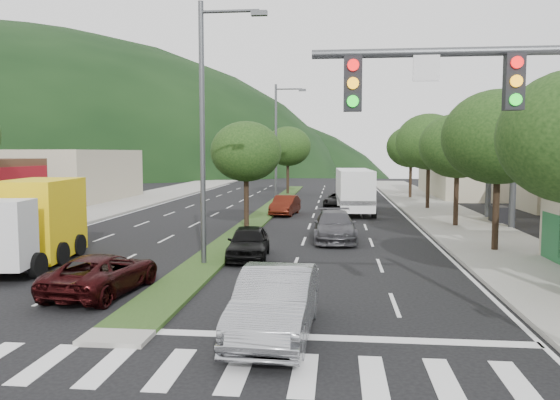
# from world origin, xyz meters

# --- Properties ---
(ground) EXTENTS (160.00, 160.00, 0.00)m
(ground) POSITION_xyz_m (0.00, 0.00, 0.00)
(ground) COLOR black
(ground) RESTS_ON ground
(sidewalk_right) EXTENTS (5.00, 90.00, 0.15)m
(sidewalk_right) POSITION_xyz_m (12.50, 25.00, 0.07)
(sidewalk_right) COLOR gray
(sidewalk_right) RESTS_ON ground
(sidewalk_left) EXTENTS (6.00, 90.00, 0.15)m
(sidewalk_left) POSITION_xyz_m (-13.00, 25.00, 0.07)
(sidewalk_left) COLOR gray
(sidewalk_left) RESTS_ON ground
(median) EXTENTS (1.60, 56.00, 0.12)m
(median) POSITION_xyz_m (0.00, 28.00, 0.06)
(median) COLOR #233B15
(median) RESTS_ON ground
(crosswalk) EXTENTS (19.00, 2.20, 0.01)m
(crosswalk) POSITION_xyz_m (0.00, -2.00, 0.01)
(crosswalk) COLOR silver
(crosswalk) RESTS_ON ground
(traffic_signal) EXTENTS (6.12, 0.40, 7.00)m
(traffic_signal) POSITION_xyz_m (9.03, -1.54, 4.65)
(traffic_signal) COLOR #47494C
(traffic_signal) RESTS_ON ground
(bldg_left_far) EXTENTS (9.00, 14.00, 4.60)m
(bldg_left_far) POSITION_xyz_m (-19.00, 34.00, 2.30)
(bldg_left_far) COLOR #B1A98C
(bldg_left_far) RESTS_ON ground
(bldg_right_far) EXTENTS (10.00, 16.00, 5.20)m
(bldg_right_far) POSITION_xyz_m (19.50, 44.00, 2.60)
(bldg_right_far) COLOR #B1A98C
(bldg_right_far) RESTS_ON ground
(tree_r_b) EXTENTS (4.80, 4.80, 6.94)m
(tree_r_b) POSITION_xyz_m (12.00, 12.00, 5.04)
(tree_r_b) COLOR black
(tree_r_b) RESTS_ON sidewalk_right
(tree_r_c) EXTENTS (4.40, 4.40, 6.48)m
(tree_r_c) POSITION_xyz_m (12.00, 20.00, 4.75)
(tree_r_c) COLOR black
(tree_r_c) RESTS_ON sidewalk_right
(tree_r_d) EXTENTS (5.00, 5.00, 7.17)m
(tree_r_d) POSITION_xyz_m (12.00, 30.00, 5.18)
(tree_r_d) COLOR black
(tree_r_d) RESTS_ON sidewalk_right
(tree_r_e) EXTENTS (4.60, 4.60, 6.71)m
(tree_r_e) POSITION_xyz_m (12.00, 40.00, 4.89)
(tree_r_e) COLOR black
(tree_r_e) RESTS_ON sidewalk_right
(tree_med_near) EXTENTS (4.00, 4.00, 6.02)m
(tree_med_near) POSITION_xyz_m (0.00, 18.00, 4.43)
(tree_med_near) COLOR black
(tree_med_near) RESTS_ON median
(tree_med_far) EXTENTS (4.80, 4.80, 6.94)m
(tree_med_far) POSITION_xyz_m (0.00, 44.00, 5.01)
(tree_med_far) COLOR black
(tree_med_far) RESTS_ON median
(streetlight_near) EXTENTS (2.60, 0.25, 10.00)m
(streetlight_near) POSITION_xyz_m (0.21, 8.00, 5.58)
(streetlight_near) COLOR #47494C
(streetlight_near) RESTS_ON ground
(streetlight_mid) EXTENTS (2.60, 0.25, 10.00)m
(streetlight_mid) POSITION_xyz_m (0.21, 33.00, 5.58)
(streetlight_mid) COLOR #47494C
(streetlight_mid) RESTS_ON ground
(sedan_silver) EXTENTS (1.90, 4.95, 1.61)m
(sedan_silver) POSITION_xyz_m (3.69, 0.23, 0.80)
(sedan_silver) COLOR #919498
(sedan_silver) RESTS_ON ground
(suv_maroon) EXTENTS (2.55, 4.72, 1.26)m
(suv_maroon) POSITION_xyz_m (-2.12, 3.61, 0.63)
(suv_maroon) COLOR black
(suv_maroon) RESTS_ON ground
(car_queue_a) EXTENTS (1.86, 4.08, 1.36)m
(car_queue_a) POSITION_xyz_m (1.50, 9.56, 0.68)
(car_queue_a) COLOR black
(car_queue_a) RESTS_ON ground
(car_queue_b) EXTENTS (2.25, 5.12, 1.46)m
(car_queue_b) POSITION_xyz_m (5.01, 14.56, 0.73)
(car_queue_b) COLOR #46454A
(car_queue_b) RESTS_ON ground
(car_queue_c) EXTENTS (1.93, 4.29, 1.37)m
(car_queue_c) POSITION_xyz_m (1.50, 25.47, 0.68)
(car_queue_c) COLOR #4B160C
(car_queue_c) RESTS_ON ground
(car_queue_d) EXTENTS (2.57, 4.64, 1.23)m
(car_queue_d) POSITION_xyz_m (5.24, 30.47, 0.61)
(car_queue_d) COLOR black
(car_queue_d) RESTS_ON ground
(box_truck) EXTENTS (3.29, 6.92, 3.29)m
(box_truck) POSITION_xyz_m (-6.74, 7.62, 1.56)
(box_truck) COLOR silver
(box_truck) RESTS_ON ground
(motorhome) EXTENTS (2.89, 8.30, 3.15)m
(motorhome) POSITION_xyz_m (6.32, 27.16, 1.68)
(motorhome) COLOR white
(motorhome) RESTS_ON ground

